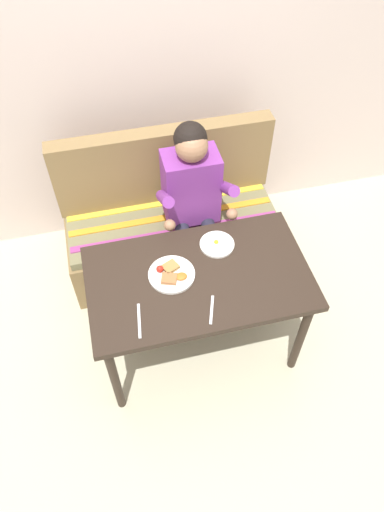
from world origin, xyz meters
TOP-DOWN VIEW (x-y plane):
  - ground_plane at (0.00, 0.00)m, footprint 8.00×8.00m
  - back_wall at (0.00, 1.27)m, footprint 4.40×0.10m
  - table at (0.00, 0.00)m, footprint 1.20×0.70m
  - couch at (0.00, 0.76)m, footprint 1.44×0.56m
  - person at (0.12, 0.59)m, footprint 0.45×0.61m
  - plate_breakfast at (-0.14, 0.04)m, footprint 0.25×0.25m
  - plate_eggs at (0.15, 0.19)m, footprint 0.20×0.20m
  - fork at (0.01, -0.22)m, footprint 0.07×0.17m
  - knife at (-0.36, -0.20)m, footprint 0.04×0.20m

SIDE VIEW (x-z plane):
  - ground_plane at x=0.00m, z-range 0.00..0.00m
  - couch at x=0.00m, z-range -0.17..0.83m
  - table at x=0.00m, z-range 0.28..1.01m
  - fork at x=0.01m, z-range 0.73..0.73m
  - knife at x=-0.36m, z-range 0.73..0.73m
  - plate_eggs at x=0.15m, z-range 0.72..0.76m
  - person at x=0.12m, z-range 0.13..1.35m
  - plate_breakfast at x=-0.14m, z-range 0.72..0.77m
  - back_wall at x=0.00m, z-range 0.00..2.60m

